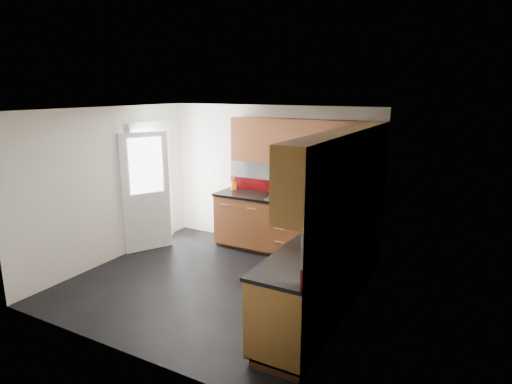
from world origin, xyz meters
The scene contains 14 objects.
room centered at (0.00, 0.00, 1.50)m, with size 4.00×3.80×2.64m.
base_cabinets centered at (1.07, 0.72, 0.44)m, with size 2.70×3.20×0.95m.
countertop centered at (1.05, 0.70, 0.92)m, with size 2.72×3.22×0.04m.
backsplash centered at (1.28, 0.93, 1.21)m, with size 2.70×3.20×0.54m.
upper_cabinets centered at (1.23, 0.78, 1.84)m, with size 2.50×3.20×0.72m.
extractor_hood centered at (0.45, 1.64, 1.28)m, with size 0.60×0.33×0.40m, color brown.
glass_cabinet centered at (1.71, 1.07, 1.87)m, with size 0.32×0.80×0.66m.
back_door centered at (-1.78, 0.75, 1.03)m, with size 0.42×1.19×2.04m.
gas_hob centered at (0.45, 1.47, 0.96)m, with size 0.59×0.52×0.05m.
utensil_pot centered at (-0.65, 1.62, 1.03)m, with size 0.11×0.11×0.38m.
toaster centered at (1.04, 1.61, 1.03)m, with size 0.29×0.23×0.19m.
food_processor centered at (1.63, 0.65, 1.07)m, with size 0.18×0.18×0.29m.
paper_towel centered at (1.74, 0.04, 1.07)m, with size 0.13×0.13×0.27m, color white.
orange_cloth centered at (1.60, 0.67, 0.95)m, with size 0.15×0.13×0.02m, color orange.
Camera 1 is at (3.18, -4.58, 2.65)m, focal length 30.00 mm.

